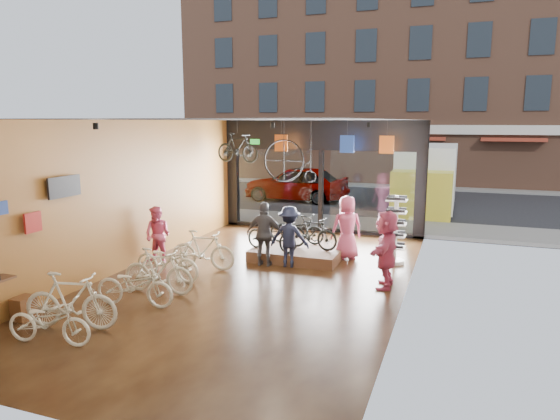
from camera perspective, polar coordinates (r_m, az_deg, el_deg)
The scene contains 35 objects.
ground_plane at distance 12.02m, azimuth -3.07°, elevation -8.26°, with size 7.00×12.00×0.04m, color black.
ceiling at distance 11.41m, azimuth -3.25°, elevation 10.37°, with size 7.00×12.00×0.04m, color black.
wall_left at distance 13.33m, azimuth -17.22°, elevation 1.61°, with size 0.04×12.00×3.80m, color #985223.
wall_right at distance 10.70m, azimuth 14.46°, elevation -0.26°, with size 0.04×12.00×3.80m, color beige.
wall_back at distance 6.60m, azimuth -24.29°, elevation -7.25°, with size 7.00×0.04×3.80m, color beige.
storefront at distance 17.19m, azimuth 4.73°, elevation 3.85°, with size 7.00×0.26×3.80m, color black, non-canonical shape.
exit_sign at distance 17.77m, azimuth -2.87°, elevation 7.80°, with size 0.35×0.06×0.18m, color #198C26.
street_road at distance 26.15m, azimuth 9.89°, elevation 1.67°, with size 30.00×18.00×0.02m, color black.
sidewalk_near at distance 18.62m, azimuth 5.62°, elevation -1.41°, with size 30.00×2.40×0.12m, color slate.
sidewalk_far at distance 30.06m, azimuth 11.25°, elevation 2.85°, with size 30.00×2.00×0.12m, color slate.
opposite_building at distance 32.46m, azimuth 12.40°, elevation 15.62°, with size 26.00×5.00×14.00m, color brown.
street_car at distance 23.84m, azimuth 1.89°, elevation 3.07°, with size 1.98×4.93×1.68m, color gray.
box_truck at distance 21.66m, azimuth 16.30°, elevation 3.37°, with size 2.32×6.97×2.75m, color silver, non-canonical shape.
floor_bike_0 at distance 9.55m, azimuth -24.90°, elevation -11.47°, with size 0.54×1.55×0.82m, color beige.
floor_bike_1 at distance 10.01m, azimuth -22.82°, elevation -9.55°, with size 0.50×1.79×1.07m, color beige.
floor_bike_2 at distance 10.77m, azimuth -16.28°, elevation -8.27°, with size 0.59×1.69×0.89m, color beige.
floor_bike_3 at distance 11.40m, azimuth -13.75°, elevation -6.78°, with size 0.48×1.70×1.02m, color beige.
floor_bike_4 at distance 12.29m, azimuth -12.77°, elevation -5.70°, with size 0.62×1.79×0.94m, color beige.
floor_bike_5 at distance 12.97m, azimuth -8.79°, elevation -4.54°, with size 0.48×1.70×1.02m, color beige.
display_platform at distance 13.95m, azimuth 2.08°, elevation -4.92°, with size 2.40×1.80×0.30m, color #4F301F.
display_bike_left at distance 13.49m, azimuth -0.96°, elevation -2.93°, with size 0.56×1.60×0.84m, color black.
display_bike_mid at distance 13.68m, azimuth 3.62°, elevation -2.60°, with size 0.43×1.53×0.92m, color black.
display_bike_right at distance 14.32m, azimuth 1.94°, elevation -2.17°, with size 0.56×1.59×0.84m, color black.
customer_1 at distance 13.68m, azimuth -13.81°, elevation -2.82°, with size 0.75×0.59×1.55m, color #CC4C72.
customer_2 at distance 13.08m, azimuth -1.75°, elevation -2.77°, with size 1.00×0.42×1.70m, color #3F3F44.
customer_3 at distance 13.00m, azimuth 1.08°, elevation -3.07°, with size 1.03×0.59×1.60m, color #161C33.
customer_4 at distance 13.81m, azimuth 7.64°, elevation -2.01°, with size 0.87×0.56×1.77m, color #CC4C72.
customer_5 at distance 11.62m, azimuth 12.02°, elevation -4.41°, with size 1.66×0.53×1.79m, color #CC4C72.
sunglasses_rack at distance 13.63m, azimuth 13.06°, elevation -2.21°, with size 0.54×0.44×1.84m, color white, non-canonical shape.
wall_merch at distance 10.81m, azimuth -27.69°, elevation -4.26°, with size 0.40×2.40×2.60m, color navy, non-canonical shape.
penny_farthing at distance 15.55m, azimuth 1.40°, elevation 5.45°, with size 1.65×0.06×1.32m, color black, non-canonical shape.
hung_bike at distance 16.21m, azimuth -4.89°, elevation 7.11°, with size 0.45×1.58×0.95m, color black.
jersey_left at distance 16.69m, azimuth 0.14°, elevation 7.66°, with size 0.45×0.03×0.55m, color #CC5919.
jersey_mid at distance 16.07m, azimuth 7.67°, elevation 7.48°, with size 0.45×0.03×0.55m, color #1E3F99.
jersey_right at distance 15.86m, azimuth 12.09°, elevation 7.31°, with size 0.45×0.03×0.55m, color #CC5919.
Camera 1 is at (4.49, -10.49, 3.77)m, focal length 32.00 mm.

